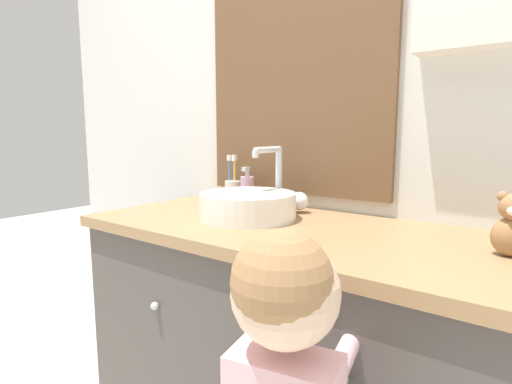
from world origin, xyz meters
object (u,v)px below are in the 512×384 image
(toothbrush_holder, at_px, (233,190))
(soap_dispenser, at_px, (247,190))
(sink_basin, at_px, (250,204))
(teddy_bear, at_px, (511,226))

(toothbrush_holder, height_order, soap_dispenser, toothbrush_holder)
(sink_basin, bearing_deg, soap_dispenser, 130.03)
(sink_basin, distance_m, toothbrush_holder, 0.31)
(toothbrush_holder, distance_m, soap_dispenser, 0.08)
(soap_dispenser, bearing_deg, teddy_bear, -10.69)
(teddy_bear, bearing_deg, soap_dispenser, 169.31)
(sink_basin, relative_size, teddy_bear, 2.52)
(toothbrush_holder, relative_size, soap_dispenser, 1.29)
(sink_basin, relative_size, soap_dispenser, 2.48)
(toothbrush_holder, xyz_separation_m, teddy_bear, (0.96, -0.18, 0.02))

